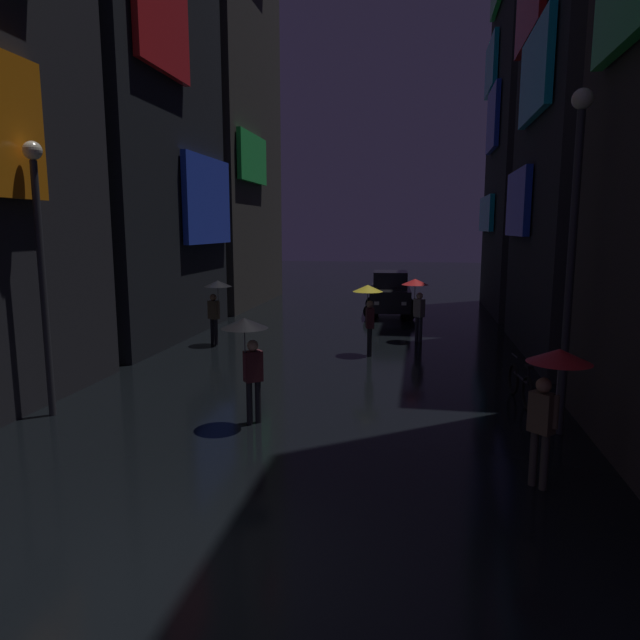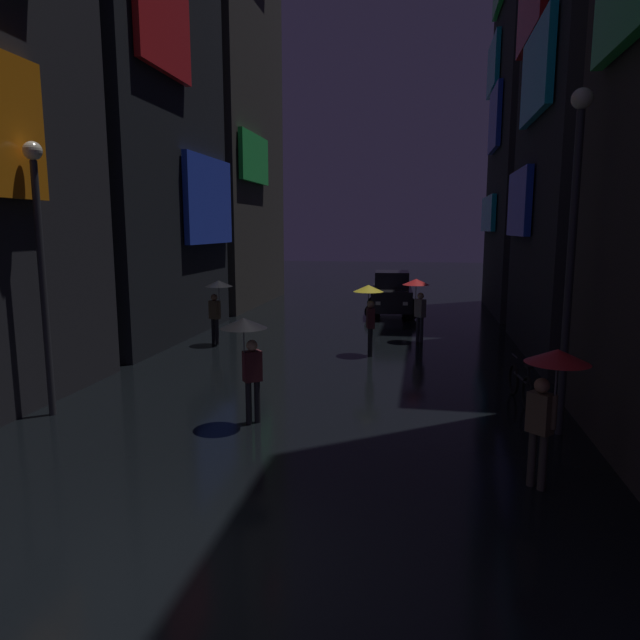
% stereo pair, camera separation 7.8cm
% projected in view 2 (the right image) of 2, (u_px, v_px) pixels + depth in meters
% --- Properties ---
extents(ground_plane, '(120.00, 120.00, 0.00)m').
position_uv_depth(ground_plane, '(189.00, 579.00, 6.23)').
color(ground_plane, black).
extents(building_left_mid, '(4.25, 8.07, 22.22)m').
position_uv_depth(building_left_mid, '(120.00, 0.00, 18.44)').
color(building_left_mid, black).
rests_on(building_left_mid, ground).
extents(building_left_far, '(4.25, 8.70, 21.86)m').
position_uv_depth(building_left_far, '(220.00, 79.00, 27.51)').
color(building_left_far, '#33302D').
rests_on(building_left_far, ground).
extents(building_right_mid, '(4.25, 7.33, 14.40)m').
position_uv_depth(building_right_mid, '(610.00, 106.00, 16.07)').
color(building_right_mid, '#232328').
rests_on(building_right_mid, ground).
extents(building_right_far, '(4.25, 7.54, 18.77)m').
position_uv_depth(building_right_far, '(547.00, 97.00, 24.57)').
color(building_right_far, '#232328').
rests_on(building_right_far, ground).
extents(pedestrian_far_right_yellow, '(0.90, 0.90, 2.12)m').
position_uv_depth(pedestrian_far_right_yellow, '(369.00, 300.00, 16.98)').
color(pedestrian_far_right_yellow, black).
rests_on(pedestrian_far_right_yellow, ground).
extents(pedestrian_foreground_left_red, '(0.90, 0.90, 2.12)m').
position_uv_depth(pedestrian_foreground_left_red, '(417.00, 292.00, 19.04)').
color(pedestrian_foreground_left_red, '#2D2D38').
rests_on(pedestrian_foreground_left_red, ground).
extents(pedestrian_near_crossing_black, '(0.90, 0.90, 2.12)m').
position_uv_depth(pedestrian_near_crossing_black, '(217.00, 294.00, 18.54)').
color(pedestrian_near_crossing_black, black).
rests_on(pedestrian_near_crossing_black, ground).
extents(pedestrian_midstreet_left_red, '(0.90, 0.90, 2.12)m').
position_uv_depth(pedestrian_midstreet_left_red, '(552.00, 380.00, 8.08)').
color(pedestrian_midstreet_left_red, '#38332D').
rests_on(pedestrian_midstreet_left_red, ground).
extents(pedestrian_foreground_right_black, '(0.90, 0.90, 2.12)m').
position_uv_depth(pedestrian_foreground_right_black, '(246.00, 341.00, 10.87)').
color(pedestrian_foreground_right_black, black).
rests_on(pedestrian_foreground_right_black, ground).
extents(bicycle_parked_at_storefront, '(0.26, 1.82, 0.96)m').
position_uv_depth(bicycle_parked_at_storefront, '(520.00, 385.00, 12.52)').
color(bicycle_parked_at_storefront, black).
rests_on(bicycle_parked_at_storefront, ground).
extents(car_distant, '(2.42, 4.23, 1.92)m').
position_uv_depth(car_distant, '(392.00, 294.00, 25.13)').
color(car_distant, black).
rests_on(car_distant, ground).
extents(streetlamp_right_near, '(0.36, 0.36, 6.15)m').
position_uv_depth(streetlamp_right_near, '(573.00, 228.00, 10.02)').
color(streetlamp_right_near, '#2D2D33').
rests_on(streetlamp_right_near, ground).
extents(streetlamp_left_near, '(0.36, 0.36, 5.44)m').
position_uv_depth(streetlamp_left_near, '(40.00, 248.00, 11.19)').
color(streetlamp_left_near, '#2D2D33').
rests_on(streetlamp_left_near, ground).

